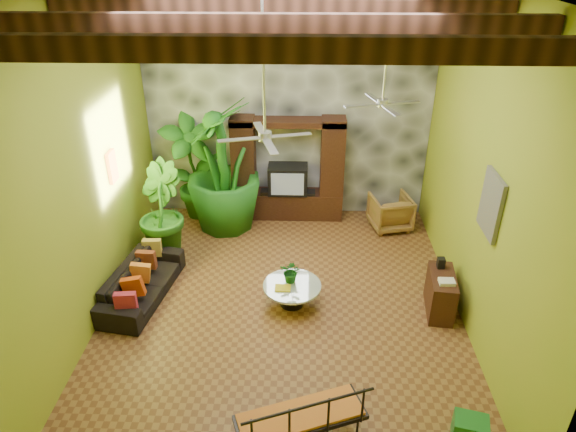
{
  "coord_description": "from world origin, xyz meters",
  "views": [
    {
      "loc": [
        0.32,
        -7.02,
        5.64
      ],
      "look_at": [
        0.09,
        0.2,
        1.62
      ],
      "focal_mm": 32.0,
      "sensor_mm": 36.0,
      "label": 1
    }
  ],
  "objects_px": {
    "tall_plant_c": "(223,167)",
    "iron_bench": "(300,418)",
    "wicker_armchair": "(390,212)",
    "side_console": "(440,293)",
    "ceiling_fan_front": "(265,122)",
    "green_bin": "(470,430)",
    "tall_plant_a": "(192,167)",
    "entertainment_center": "(288,177)",
    "tall_plant_b": "(160,211)",
    "sofa": "(142,282)",
    "ceiling_fan_back": "(384,91)",
    "coffee_table": "(292,292)"
  },
  "relations": [
    {
      "from": "tall_plant_c",
      "to": "iron_bench",
      "type": "distance_m",
      "value": 5.78
    },
    {
      "from": "wicker_armchair",
      "to": "side_console",
      "type": "relative_size",
      "value": 0.92
    },
    {
      "from": "ceiling_fan_front",
      "to": "green_bin",
      "type": "relative_size",
      "value": 4.45
    },
    {
      "from": "tall_plant_a",
      "to": "ceiling_fan_front",
      "type": "bearing_deg",
      "value": -61.81
    },
    {
      "from": "ceiling_fan_front",
      "to": "entertainment_center",
      "type": "bearing_deg",
      "value": 86.76
    },
    {
      "from": "entertainment_center",
      "to": "tall_plant_c",
      "type": "bearing_deg",
      "value": -159.77
    },
    {
      "from": "iron_bench",
      "to": "tall_plant_a",
      "type": "bearing_deg",
      "value": 91.99
    },
    {
      "from": "entertainment_center",
      "to": "tall_plant_b",
      "type": "relative_size",
      "value": 1.25
    },
    {
      "from": "entertainment_center",
      "to": "tall_plant_a",
      "type": "height_order",
      "value": "tall_plant_a"
    },
    {
      "from": "entertainment_center",
      "to": "green_bin",
      "type": "distance_m",
      "value": 6.34
    },
    {
      "from": "sofa",
      "to": "tall_plant_b",
      "type": "bearing_deg",
      "value": 7.35
    },
    {
      "from": "ceiling_fan_back",
      "to": "tall_plant_b",
      "type": "relative_size",
      "value": 0.97
    },
    {
      "from": "sofa",
      "to": "side_console",
      "type": "xyz_separation_m",
      "value": [
        5.1,
        -0.23,
        0.06
      ]
    },
    {
      "from": "tall_plant_a",
      "to": "coffee_table",
      "type": "relative_size",
      "value": 2.41
    },
    {
      "from": "tall_plant_c",
      "to": "coffee_table",
      "type": "xyz_separation_m",
      "value": [
        1.49,
        -2.65,
        -1.14
      ]
    },
    {
      "from": "sofa",
      "to": "iron_bench",
      "type": "height_order",
      "value": "iron_bench"
    },
    {
      "from": "ceiling_fan_back",
      "to": "tall_plant_a",
      "type": "relative_size",
      "value": 0.78
    },
    {
      "from": "tall_plant_c",
      "to": "side_console",
      "type": "xyz_separation_m",
      "value": [
        3.97,
        -2.75,
        -1.04
      ]
    },
    {
      "from": "ceiling_fan_back",
      "to": "tall_plant_c",
      "type": "distance_m",
      "value": 3.83
    },
    {
      "from": "tall_plant_c",
      "to": "ceiling_fan_front",
      "type": "bearing_deg",
      "value": -69.79
    },
    {
      "from": "green_bin",
      "to": "side_console",
      "type": "bearing_deg",
      "value": 85.72
    },
    {
      "from": "ceiling_fan_back",
      "to": "wicker_armchair",
      "type": "xyz_separation_m",
      "value": [
        0.61,
        1.49,
        -3.03
      ]
    },
    {
      "from": "ceiling_fan_front",
      "to": "tall_plant_a",
      "type": "xyz_separation_m",
      "value": [
        -1.86,
        3.47,
        -2.21
      ]
    },
    {
      "from": "entertainment_center",
      "to": "coffee_table",
      "type": "relative_size",
      "value": 2.42
    },
    {
      "from": "wicker_armchair",
      "to": "iron_bench",
      "type": "distance_m",
      "value": 5.82
    },
    {
      "from": "wicker_armchair",
      "to": "tall_plant_b",
      "type": "distance_m",
      "value": 4.8
    },
    {
      "from": "tall_plant_b",
      "to": "coffee_table",
      "type": "relative_size",
      "value": 1.93
    },
    {
      "from": "tall_plant_b",
      "to": "side_console",
      "type": "height_order",
      "value": "tall_plant_b"
    },
    {
      "from": "ceiling_fan_back",
      "to": "tall_plant_c",
      "type": "relative_size",
      "value": 0.66
    },
    {
      "from": "coffee_table",
      "to": "ceiling_fan_back",
      "type": "bearing_deg",
      "value": 39.97
    },
    {
      "from": "ceiling_fan_back",
      "to": "tall_plant_b",
      "type": "distance_m",
      "value": 4.7
    },
    {
      "from": "ceiling_fan_front",
      "to": "green_bin",
      "type": "xyz_separation_m",
      "value": [
        2.66,
        -2.25,
        -3.22
      ]
    },
    {
      "from": "sofa",
      "to": "tall_plant_a",
      "type": "height_order",
      "value": "tall_plant_a"
    },
    {
      "from": "tall_plant_c",
      "to": "side_console",
      "type": "distance_m",
      "value": 4.94
    },
    {
      "from": "ceiling_fan_front",
      "to": "green_bin",
      "type": "height_order",
      "value": "ceiling_fan_front"
    },
    {
      "from": "tall_plant_a",
      "to": "wicker_armchair",
      "type": "bearing_deg",
      "value": -5.07
    },
    {
      "from": "tall_plant_b",
      "to": "entertainment_center",
      "type": "bearing_deg",
      "value": 34.28
    },
    {
      "from": "coffee_table",
      "to": "iron_bench",
      "type": "relative_size",
      "value": 0.59
    },
    {
      "from": "iron_bench",
      "to": "tall_plant_c",
      "type": "bearing_deg",
      "value": 86.72
    },
    {
      "from": "ceiling_fan_front",
      "to": "sofa",
      "type": "xyz_separation_m",
      "value": [
        -2.25,
        0.53,
        -3.11
      ]
    },
    {
      "from": "wicker_armchair",
      "to": "coffee_table",
      "type": "bearing_deg",
      "value": 40.12
    },
    {
      "from": "tall_plant_b",
      "to": "green_bin",
      "type": "xyz_separation_m",
      "value": [
        4.86,
        -4.15,
        -0.77
      ]
    },
    {
      "from": "wicker_armchair",
      "to": "tall_plant_b",
      "type": "bearing_deg",
      "value": 1.79
    },
    {
      "from": "wicker_armchair",
      "to": "tall_plant_a",
      "type": "xyz_separation_m",
      "value": [
        -4.27,
        0.38,
        0.82
      ]
    },
    {
      "from": "entertainment_center",
      "to": "tall_plant_a",
      "type": "bearing_deg",
      "value": -178.26
    },
    {
      "from": "iron_bench",
      "to": "green_bin",
      "type": "distance_m",
      "value": 2.16
    },
    {
      "from": "ceiling_fan_front",
      "to": "tall_plant_a",
      "type": "relative_size",
      "value": 0.78
    },
    {
      "from": "ceiling_fan_back",
      "to": "green_bin",
      "type": "distance_m",
      "value": 5.09
    },
    {
      "from": "ceiling_fan_front",
      "to": "tall_plant_b",
      "type": "relative_size",
      "value": 0.97
    },
    {
      "from": "tall_plant_a",
      "to": "green_bin",
      "type": "height_order",
      "value": "tall_plant_a"
    }
  ]
}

